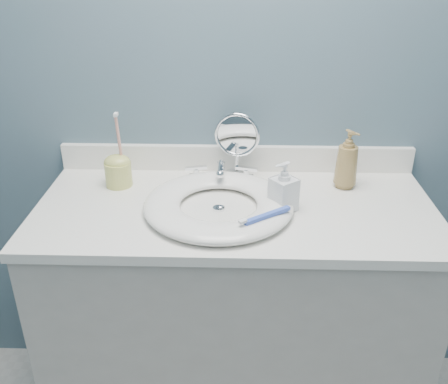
{
  "coord_description": "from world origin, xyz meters",
  "views": [
    {
      "loc": [
        0.01,
        -0.37,
        1.6
      ],
      "look_at": [
        -0.03,
        0.94,
        0.94
      ],
      "focal_mm": 40.0,
      "sensor_mm": 36.0,
      "label": 1
    }
  ],
  "objects_px": {
    "soap_bottle_amber": "(347,159)",
    "soap_bottle_clear": "(284,187)",
    "toothbrush_holder": "(118,169)",
    "makeup_mirror": "(237,142)"
  },
  "relations": [
    {
      "from": "soap_bottle_amber",
      "to": "soap_bottle_clear",
      "type": "xyz_separation_m",
      "value": [
        -0.21,
        -0.16,
        -0.02
      ]
    },
    {
      "from": "soap_bottle_amber",
      "to": "toothbrush_holder",
      "type": "xyz_separation_m",
      "value": [
        -0.74,
        -0.01,
        -0.04
      ]
    },
    {
      "from": "makeup_mirror",
      "to": "soap_bottle_amber",
      "type": "height_order",
      "value": "makeup_mirror"
    },
    {
      "from": "makeup_mirror",
      "to": "soap_bottle_clear",
      "type": "distance_m",
      "value": 0.28
    },
    {
      "from": "makeup_mirror",
      "to": "soap_bottle_amber",
      "type": "bearing_deg",
      "value": -2.57
    },
    {
      "from": "toothbrush_holder",
      "to": "soap_bottle_amber",
      "type": "bearing_deg",
      "value": 1.04
    },
    {
      "from": "soap_bottle_amber",
      "to": "toothbrush_holder",
      "type": "height_order",
      "value": "toothbrush_holder"
    },
    {
      "from": "makeup_mirror",
      "to": "soap_bottle_amber",
      "type": "distance_m",
      "value": 0.36
    },
    {
      "from": "makeup_mirror",
      "to": "soap_bottle_amber",
      "type": "xyz_separation_m",
      "value": [
        0.35,
        -0.07,
        -0.03
      ]
    },
    {
      "from": "makeup_mirror",
      "to": "toothbrush_holder",
      "type": "distance_m",
      "value": 0.4
    }
  ]
}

